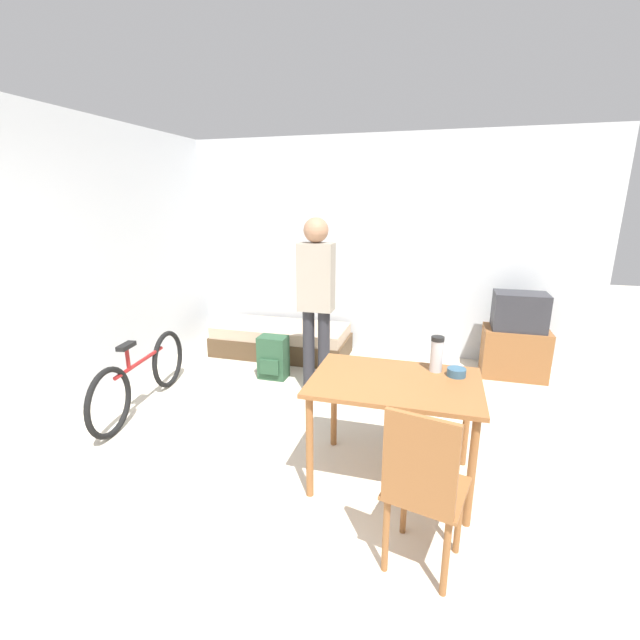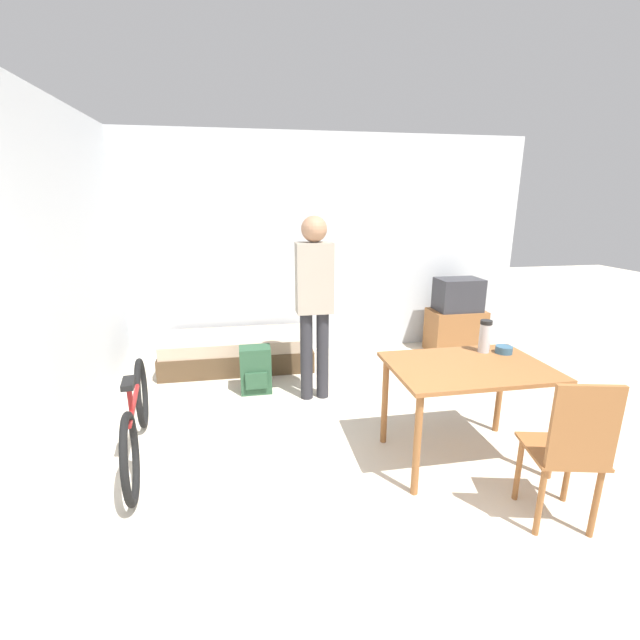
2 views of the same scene
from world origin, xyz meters
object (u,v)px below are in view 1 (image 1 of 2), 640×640
at_px(person_standing, 316,293).
at_px(backpack, 273,357).
at_px(wooden_chair, 422,486).
at_px(mate_bowl, 456,372).
at_px(tv, 516,339).
at_px(daybed, 281,340).
at_px(thermos_flask, 437,352).
at_px(bicycle, 142,377).
at_px(dining_table, 395,394).

xyz_separation_m(person_standing, backpack, (-0.57, 0.24, -0.81)).
xyz_separation_m(wooden_chair, mate_bowl, (0.16, 0.96, 0.25)).
distance_m(person_standing, mate_bowl, 1.71).
bearing_deg(backpack, tv, 17.04).
height_order(mate_bowl, backpack, mate_bowl).
bearing_deg(person_standing, daybed, 127.63).
height_order(daybed, mate_bowl, mate_bowl).
relative_size(tv, thermos_flask, 3.77).
xyz_separation_m(bicycle, thermos_flask, (2.67, -0.22, 0.59)).
xyz_separation_m(wooden_chair, thermos_flask, (0.03, 1.01, 0.36)).
xyz_separation_m(dining_table, person_standing, (-0.92, 1.24, 0.38)).
bearing_deg(person_standing, tv, 26.98).
height_order(tv, mate_bowl, tv).
bearing_deg(daybed, person_standing, -52.37).
distance_m(tv, wooden_chair, 3.17).
bearing_deg(daybed, thermos_flask, -45.84).
distance_m(tv, person_standing, 2.35).
relative_size(bicycle, backpack, 3.37).
height_order(tv, bicycle, tv).
xyz_separation_m(tv, wooden_chair, (-0.88, -3.05, 0.10)).
height_order(tv, thermos_flask, thermos_flask).
bearing_deg(mate_bowl, tv, 71.19).
bearing_deg(backpack, person_standing, -22.37).
bearing_deg(thermos_flask, mate_bowl, -21.29).
bearing_deg(dining_table, thermos_flask, 43.13).
xyz_separation_m(daybed, wooden_chair, (1.91, -3.00, 0.35)).
height_order(wooden_chair, mate_bowl, wooden_chair).
bearing_deg(person_standing, bicycle, -152.18).
relative_size(wooden_chair, bicycle, 0.60).
relative_size(daybed, mate_bowl, 13.64).
bearing_deg(daybed, bicycle, -112.40).
bearing_deg(daybed, backpack, -75.84).
distance_m(wooden_chair, person_standing, 2.38).
xyz_separation_m(daybed, tv, (2.79, 0.04, 0.25)).
bearing_deg(backpack, thermos_flask, -35.40).
xyz_separation_m(bicycle, person_standing, (1.49, 0.79, 0.73)).
height_order(dining_table, wooden_chair, wooden_chair).
relative_size(mate_bowl, backpack, 0.26).
xyz_separation_m(tv, person_standing, (-2.02, -1.03, 0.61)).
bearing_deg(backpack, dining_table, -44.81).
bearing_deg(mate_bowl, daybed, 135.38).
bearing_deg(bicycle, daybed, 67.60).
distance_m(tv, bicycle, 3.96).
bearing_deg(dining_table, backpack, 135.19).
relative_size(daybed, wooden_chair, 1.78).
bearing_deg(person_standing, mate_bowl, -38.90).
distance_m(wooden_chair, backpack, 2.85).
bearing_deg(thermos_flask, backpack, 144.60).
relative_size(daybed, thermos_flask, 6.76).
relative_size(daybed, bicycle, 1.06).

